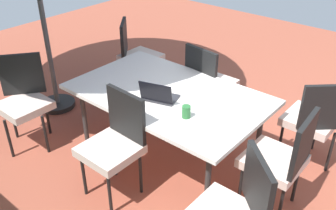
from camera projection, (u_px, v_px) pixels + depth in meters
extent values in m
cube|color=#9E4C38|center=(168.00, 152.00, 4.03)|extent=(10.00, 10.00, 0.02)
cube|color=white|center=(168.00, 94.00, 3.67)|extent=(1.91, 1.18, 0.04)
cylinder|color=#333333|center=(259.00, 135.00, 3.69)|extent=(0.05, 0.05, 0.68)
cylinder|color=#333333|center=(141.00, 86.00, 4.59)|extent=(0.05, 0.05, 0.68)
cylinder|color=#333333|center=(208.00, 182.00, 3.11)|extent=(0.05, 0.05, 0.68)
cylinder|color=#333333|center=(84.00, 115.00, 4.01)|extent=(0.05, 0.05, 0.68)
cylinder|color=#4C4C4C|center=(41.00, 9.00, 4.20)|extent=(0.06, 0.06, 2.53)
cylinder|color=black|center=(58.00, 104.00, 4.83)|extent=(0.44, 0.44, 0.06)
cube|color=black|center=(258.00, 187.00, 2.47)|extent=(0.35, 0.32, 0.45)
cube|color=beige|center=(24.00, 106.00, 3.89)|extent=(0.46, 0.46, 0.08)
cube|color=black|center=(21.00, 74.00, 3.93)|extent=(0.30, 0.37, 0.45)
cylinder|color=black|center=(9.00, 139.00, 3.84)|extent=(0.03, 0.03, 0.45)
cylinder|color=black|center=(46.00, 134.00, 3.90)|extent=(0.03, 0.03, 0.45)
cylinder|color=black|center=(14.00, 120.00, 4.14)|extent=(0.03, 0.03, 0.45)
cylinder|color=black|center=(47.00, 116.00, 4.21)|extent=(0.03, 0.03, 0.45)
cube|color=beige|center=(141.00, 58.00, 4.97)|extent=(0.46, 0.46, 0.08)
cube|color=black|center=(124.00, 39.00, 4.84)|extent=(0.31, 0.36, 0.45)
cylinder|color=black|center=(154.00, 82.00, 4.95)|extent=(0.03, 0.03, 0.45)
cylinder|color=black|center=(155.00, 70.00, 5.26)|extent=(0.03, 0.03, 0.45)
cylinder|color=black|center=(127.00, 82.00, 4.95)|extent=(0.03, 0.03, 0.45)
cylinder|color=black|center=(130.00, 70.00, 5.26)|extent=(0.03, 0.03, 0.45)
cube|color=beige|center=(110.00, 150.00, 3.24)|extent=(0.46, 0.46, 0.08)
cube|color=black|center=(126.00, 115.00, 3.24)|extent=(0.44, 0.06, 0.45)
cylinder|color=black|center=(84.00, 175.00, 3.36)|extent=(0.03, 0.03, 0.45)
cylinder|color=black|center=(110.00, 194.00, 3.15)|extent=(0.03, 0.03, 0.45)
cylinder|color=black|center=(114.00, 156.00, 3.59)|extent=(0.03, 0.03, 0.45)
cylinder|color=black|center=(141.00, 173.00, 3.38)|extent=(0.03, 0.03, 0.45)
cube|color=beige|center=(310.00, 120.00, 3.65)|extent=(0.46, 0.46, 0.08)
cube|color=black|center=(325.00, 108.00, 3.34)|extent=(0.35, 0.33, 0.45)
cylinder|color=black|center=(316.00, 131.00, 3.95)|extent=(0.03, 0.03, 0.45)
cylinder|color=black|center=(282.00, 132.00, 3.94)|extent=(0.03, 0.03, 0.45)
cylinder|color=black|center=(330.00, 152.00, 3.64)|extent=(0.03, 0.03, 0.45)
cylinder|color=black|center=(294.00, 154.00, 3.63)|extent=(0.03, 0.03, 0.45)
cube|color=beige|center=(212.00, 84.00, 4.31)|extent=(0.46, 0.46, 0.08)
cube|color=black|center=(201.00, 68.00, 4.05)|extent=(0.44, 0.09, 0.45)
cylinder|color=black|center=(232.00, 104.00, 4.44)|extent=(0.03, 0.03, 0.45)
cylinder|color=black|center=(209.00, 94.00, 4.67)|extent=(0.03, 0.03, 0.45)
cylinder|color=black|center=(212.00, 115.00, 4.23)|extent=(0.03, 0.03, 0.45)
cylinder|color=black|center=(189.00, 104.00, 4.45)|extent=(0.03, 0.03, 0.45)
cube|color=beige|center=(273.00, 161.00, 3.12)|extent=(0.46, 0.46, 0.08)
cube|color=black|center=(304.00, 144.00, 2.87)|extent=(0.07, 0.44, 0.45)
cylinder|color=black|center=(258.00, 166.00, 3.47)|extent=(0.03, 0.03, 0.45)
cylinder|color=black|center=(240.00, 188.00, 3.22)|extent=(0.03, 0.03, 0.45)
cylinder|color=black|center=(296.00, 182.00, 3.28)|extent=(0.03, 0.03, 0.45)
cylinder|color=black|center=(281.00, 206.00, 3.03)|extent=(0.03, 0.03, 0.45)
cube|color=#2D2D33|center=(161.00, 98.00, 3.55)|extent=(0.37, 0.31, 0.02)
cube|color=black|center=(156.00, 93.00, 3.41)|extent=(0.32, 0.14, 0.20)
cylinder|color=#286B33|center=(186.00, 112.00, 3.24)|extent=(0.08, 0.08, 0.11)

